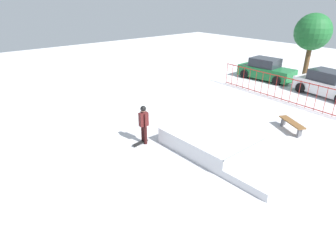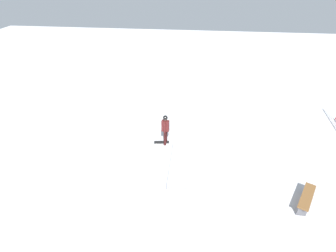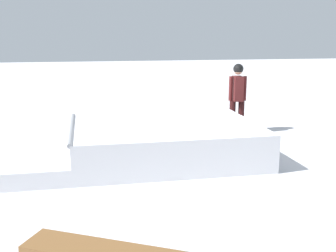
{
  "view_description": "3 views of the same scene",
  "coord_description": "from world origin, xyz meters",
  "px_view_note": "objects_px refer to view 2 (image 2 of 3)",
  "views": [
    {
      "loc": [
        7.57,
        -8.6,
        5.9
      ],
      "look_at": [
        -0.85,
        -1.53,
        0.9
      ],
      "focal_mm": 30.7,
      "sensor_mm": 36.0,
      "label": 1
    },
    {
      "loc": [
        9.83,
        -0.69,
        8.28
      ],
      "look_at": [
        -1.86,
        -2.08,
        1.0
      ],
      "focal_mm": 28.28,
      "sensor_mm": 36.0,
      "label": 2
    },
    {
      "loc": [
        1.91,
        7.46,
        2.45
      ],
      "look_at": [
        0.37,
        -0.66,
        0.6
      ],
      "focal_mm": 44.44,
      "sensor_mm": 36.0,
      "label": 3
    }
  ],
  "objects_px": {
    "skater": "(165,128)",
    "park_bench": "(306,198)",
    "skateboard": "(162,142)",
    "skate_ramp": "(199,175)"
  },
  "relations": [
    {
      "from": "skater",
      "to": "park_bench",
      "type": "distance_m",
      "value": 7.04
    },
    {
      "from": "skate_ramp",
      "to": "park_bench",
      "type": "xyz_separation_m",
      "value": [
        0.89,
        4.25,
        0.04
      ]
    },
    {
      "from": "skate_ramp",
      "to": "park_bench",
      "type": "relative_size",
      "value": 3.39
    },
    {
      "from": "skateboard",
      "to": "park_bench",
      "type": "xyz_separation_m",
      "value": [
        3.51,
        6.29,
        0.28
      ]
    },
    {
      "from": "skater",
      "to": "skateboard",
      "type": "height_order",
      "value": "skater"
    },
    {
      "from": "skate_ramp",
      "to": "skater",
      "type": "distance_m",
      "value": 3.27
    },
    {
      "from": "skate_ramp",
      "to": "park_bench",
      "type": "distance_m",
      "value": 4.34
    },
    {
      "from": "skateboard",
      "to": "park_bench",
      "type": "bearing_deg",
      "value": -37.61
    },
    {
      "from": "skateboard",
      "to": "park_bench",
      "type": "relative_size",
      "value": 0.51
    },
    {
      "from": "skater",
      "to": "skateboard",
      "type": "relative_size",
      "value": 2.1
    }
  ]
}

